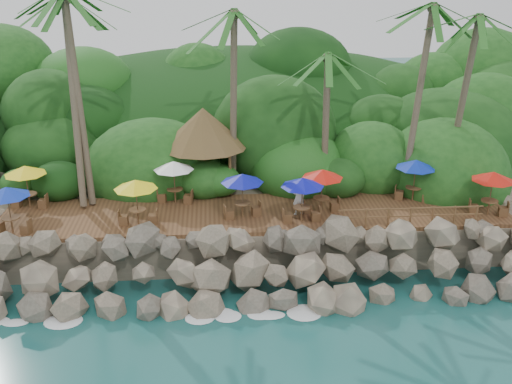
{
  "coord_description": "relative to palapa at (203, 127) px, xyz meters",
  "views": [
    {
      "loc": [
        -2.15,
        -22.47,
        14.6
      ],
      "look_at": [
        0.0,
        6.0,
        3.4
      ],
      "focal_mm": 42.18,
      "sensor_mm": 36.0,
      "label": 1
    }
  ],
  "objects": [
    {
      "name": "waiter",
      "position": [
        4.77,
        -4.4,
        -2.55
      ],
      "size": [
        0.79,
        0.64,
        1.87
      ],
      "primitive_type": "imported",
      "rotation": [
        0.0,
        0.0,
        3.46
      ],
      "color": "silver",
      "rests_on": "terrace"
    },
    {
      "name": "seawall",
      "position": [
        2.63,
        -7.92,
        -4.64
      ],
      "size": [
        29.0,
        4.0,
        2.3
      ],
      "primitive_type": null,
      "color": "gray",
      "rests_on": "ground"
    },
    {
      "name": "foam_line",
      "position": [
        2.63,
        -9.62,
        -5.76
      ],
      "size": [
        25.2,
        0.8,
        0.06
      ],
      "color": "white",
      "rests_on": "ground"
    },
    {
      "name": "terrace",
      "position": [
        2.63,
        -3.92,
        -3.59
      ],
      "size": [
        26.0,
        5.0,
        0.2
      ],
      "primitive_type": "cube",
      "color": "brown",
      "rests_on": "land_base"
    },
    {
      "name": "jungle_foliage",
      "position": [
        2.63,
        5.08,
        -5.79
      ],
      "size": [
        44.0,
        16.0,
        12.0
      ],
      "primitive_type": null,
      "color": "#143811",
      "rests_on": "ground"
    },
    {
      "name": "jungle_hill",
      "position": [
        2.63,
        13.58,
        -5.79
      ],
      "size": [
        44.8,
        28.0,
        15.4
      ],
      "primitive_type": "ellipsoid",
      "color": "#143811",
      "rests_on": "ground"
    },
    {
      "name": "land_base",
      "position": [
        2.63,
        6.08,
        -4.74
      ],
      "size": [
        32.0,
        25.2,
        2.1
      ],
      "primitive_type": "cube",
      "color": "gray",
      "rests_on": "ground"
    },
    {
      "name": "palapa",
      "position": [
        0.0,
        0.0,
        0.0
      ],
      "size": [
        4.95,
        4.95,
        4.6
      ],
      "color": "brown",
      "rests_on": "ground"
    },
    {
      "name": "dining_clusters",
      "position": [
        2.78,
        -3.98,
        -1.56
      ],
      "size": [
        25.74,
        5.34,
        2.32
      ],
      "color": "brown",
      "rests_on": "terrace"
    },
    {
      "name": "ground",
      "position": [
        2.63,
        -9.92,
        -5.79
      ],
      "size": [
        140.0,
        140.0,
        0.0
      ],
      "primitive_type": "plane",
      "color": "#19514F",
      "rests_on": "ground"
    },
    {
      "name": "railing",
      "position": [
        10.01,
        -6.27,
        -2.88
      ],
      "size": [
        7.2,
        0.1,
        1.0
      ],
      "color": "brown",
      "rests_on": "terrace"
    },
    {
      "name": "palms",
      "position": [
        3.5,
        -1.28,
        6.22
      ],
      "size": [
        26.47,
        7.2,
        12.19
      ],
      "color": "brown",
      "rests_on": "ground"
    }
  ]
}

